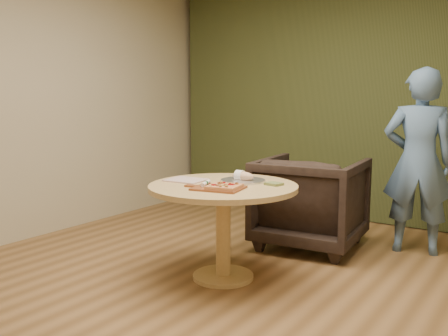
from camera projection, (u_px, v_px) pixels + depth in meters
room_shell at (216, 100)px, 3.22m from camera, size 5.04×6.04×2.84m
curtain at (363, 98)px, 5.61m from camera, size 4.80×0.14×2.78m
pedestal_table at (223, 202)px, 3.85m from camera, size 1.15×1.15×0.75m
pizza_paddle at (217, 188)px, 3.64m from camera, size 0.47×0.34×0.01m
flatbread_pizza at (224, 186)px, 3.60m from camera, size 0.26×0.26×0.04m
cutlery_roll at (206, 183)px, 3.72m from camera, size 0.09×0.19×0.03m
newspaper at (186, 180)px, 4.01m from camera, size 0.32×0.27×0.01m
serving_tray at (243, 181)px, 3.96m from camera, size 0.36×0.36×0.02m
bread_roll at (242, 176)px, 3.96m from camera, size 0.19×0.09×0.09m
green_packet at (274, 184)px, 3.80m from camera, size 0.14×0.12×0.02m
armchair at (311, 198)px, 4.71m from camera, size 1.00×0.94×0.95m
person_standing at (418, 162)px, 4.49m from camera, size 0.69×0.54×1.68m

